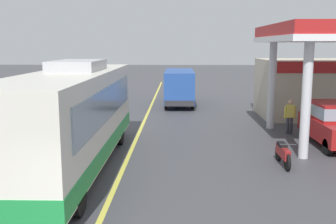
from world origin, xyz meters
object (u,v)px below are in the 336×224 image
(car_at_pump, at_px, (332,122))
(pedestrian_near_pump, at_px, (290,115))
(coach_bus_main, at_px, (72,119))
(minibus_opposing_lane, at_px, (179,84))
(motorcycle_parked_forecourt, at_px, (283,153))

(car_at_pump, relative_size, pedestrian_near_pump, 2.53)
(car_at_pump, bearing_deg, coach_bus_main, -161.39)
(minibus_opposing_lane, bearing_deg, car_at_pump, -60.25)
(car_at_pump, xyz_separation_m, motorcycle_parked_forecourt, (-2.85, -2.98, -0.57))
(coach_bus_main, height_order, pedestrian_near_pump, coach_bus_main)
(coach_bus_main, xyz_separation_m, car_at_pump, (10.19, 3.43, -0.71))
(coach_bus_main, bearing_deg, motorcycle_parked_forecourt, 3.54)
(motorcycle_parked_forecourt, bearing_deg, minibus_opposing_lane, 104.25)
(pedestrian_near_pump, bearing_deg, coach_bus_main, -148.61)
(minibus_opposing_lane, bearing_deg, pedestrian_near_pump, -60.52)
(coach_bus_main, distance_m, pedestrian_near_pump, 10.53)
(coach_bus_main, xyz_separation_m, motorcycle_parked_forecourt, (7.34, 0.45, -1.28))
(motorcycle_parked_forecourt, distance_m, pedestrian_near_pump, 5.30)
(car_at_pump, xyz_separation_m, minibus_opposing_lane, (-6.48, 11.34, 0.46))
(motorcycle_parked_forecourt, height_order, pedestrian_near_pump, pedestrian_near_pump)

